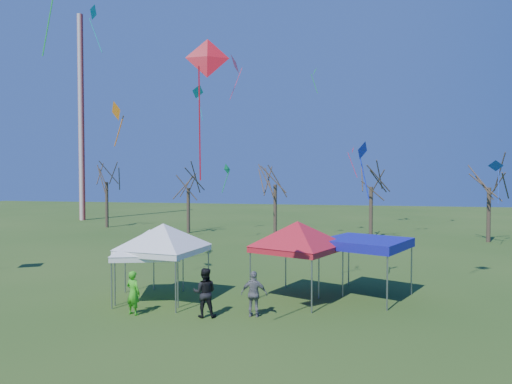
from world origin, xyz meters
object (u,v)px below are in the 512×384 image
at_px(tree_0, 106,166).
at_px(person_grey, 254,294).
at_px(tree_2, 275,166).
at_px(tree_3, 371,168).
at_px(person_green, 133,293).
at_px(tree_4, 490,168).
at_px(tent_blue, 366,243).
at_px(person_dark, 205,292).
at_px(tent_white_mid, 163,229).
at_px(tree_1, 188,172).
at_px(tent_white_west, 150,234).
at_px(radio_mast, 81,118).
at_px(tent_red, 298,226).

height_order(tree_0, person_grey, tree_0).
height_order(tree_2, tree_3, tree_2).
distance_m(tree_3, person_green, 26.51).
xyz_separation_m(tree_2, tree_4, (17.72, -0.38, -0.23)).
height_order(tent_blue, person_dark, tent_blue).
bearing_deg(tent_blue, tree_0, 138.72).
bearing_deg(tent_blue, tent_white_mid, -164.28).
relative_size(tree_2, person_dark, 4.35).
height_order(tent_white_mid, person_grey, tent_white_mid).
bearing_deg(tent_blue, tree_1, 128.36).
bearing_deg(tent_white_west, person_grey, -15.90).
distance_m(tree_3, person_grey, 24.45).
relative_size(radio_mast, person_dark, 13.28).
xyz_separation_m(radio_mast, person_grey, (28.81, -33.27, -11.62)).
distance_m(tree_0, person_green, 32.71).
bearing_deg(person_grey, radio_mast, -49.97).
height_order(tent_white_mid, person_dark, tent_white_mid).
bearing_deg(tree_1, tent_white_west, -73.63).
relative_size(radio_mast, tent_red, 6.02).
bearing_deg(radio_mast, tree_3, -16.31).
bearing_deg(tree_4, tent_white_mid, -130.90).
distance_m(tree_1, tree_3, 16.81).
height_order(tree_2, tent_white_west, tree_2).
relative_size(tent_white_west, person_green, 2.25).
relative_size(tree_1, tent_red, 1.82).
bearing_deg(tree_4, radio_mast, 167.01).
height_order(tree_2, tent_red, tree_2).
bearing_deg(tree_1, tree_2, -1.85).
bearing_deg(tree_4, tree_1, 178.58).
bearing_deg(tree_3, tent_red, -100.79).
distance_m(tree_1, tree_4, 26.13).
distance_m(tent_blue, person_green, 10.18).
height_order(tree_0, tree_1, tree_0).
bearing_deg(tree_0, tent_white_mid, -55.50).
relative_size(radio_mast, person_green, 14.58).
distance_m(tree_2, tent_white_mid, 22.44).
relative_size(tree_1, tent_blue, 1.73).
bearing_deg(tree_3, person_dark, -106.59).
distance_m(tree_2, person_dark, 24.70).
xyz_separation_m(tree_0, tree_3, (26.88, -3.34, -0.41)).
xyz_separation_m(tent_white_west, person_dark, (3.11, -1.84, -1.92)).
xyz_separation_m(tree_0, tent_white_west, (16.69, -25.24, -3.62)).
height_order(tent_white_west, person_grey, tent_white_west).
xyz_separation_m(tree_2, person_dark, (1.33, -24.07, -5.35)).
distance_m(radio_mast, tree_1, 20.72).
bearing_deg(tree_4, person_dark, -124.68).
distance_m(tree_1, person_grey, 27.02).
distance_m(person_grey, person_green, 4.72).
xyz_separation_m(tent_white_mid, person_green, (-0.32, -2.19, -2.26)).
distance_m(radio_mast, tent_red, 43.82).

